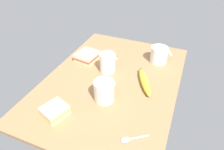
{
  "coord_description": "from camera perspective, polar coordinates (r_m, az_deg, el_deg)",
  "views": [
    {
      "loc": [
        -73.79,
        -30.26,
        64.7
      ],
      "look_at": [
        0.0,
        0.0,
        5.0
      ],
      "focal_mm": 32.34,
      "sensor_mm": 36.0,
      "label": 1
    }
  ],
  "objects": [
    {
      "name": "spoon",
      "position": [
        0.77,
        5.14,
        -17.58
      ],
      "size": [
        7.4,
        9.58,
        0.8
      ],
      "color": "silver",
      "rests_on": "tabletop"
    },
    {
      "name": "coffee_mug_black",
      "position": [
        1.16,
        13.16,
        5.66
      ],
      "size": [
        9.92,
        11.72,
        8.95
      ],
      "color": "white",
      "rests_on": "tabletop"
    },
    {
      "name": "sandwich_side",
      "position": [
        1.17,
        -7.07,
        5.26
      ],
      "size": [
        13.34,
        12.33,
        4.4
      ],
      "color": "beige",
      "rests_on": "tabletop"
    },
    {
      "name": "sandwich_main",
      "position": [
        0.86,
        -15.88,
        -9.76
      ],
      "size": [
        11.84,
        11.27,
        4.4
      ],
      "color": "beige",
      "rests_on": "tabletop"
    },
    {
      "name": "coffee_mug_milky",
      "position": [
        1.05,
        -1.29,
        3.55
      ],
      "size": [
        10.32,
        8.03,
        10.31
      ],
      "color": "white",
      "rests_on": "tabletop"
    },
    {
      "name": "banana",
      "position": [
        0.99,
        9.21,
        -1.89
      ],
      "size": [
        20.04,
        12.67,
        3.64
      ],
      "color": "yellow",
      "rests_on": "tabletop"
    },
    {
      "name": "tabletop",
      "position": [
        1.02,
        0.0,
        -1.8
      ],
      "size": [
        90.0,
        64.0,
        2.0
      ],
      "primitive_type": "cube",
      "color": "#936D47",
      "rests_on": "ground"
    },
    {
      "name": "coffee_mug_spare",
      "position": [
        0.88,
        -2.24,
        -4.46
      ],
      "size": [
        11.39,
        8.96,
        9.72
      ],
      "color": "silver",
      "rests_on": "tabletop"
    }
  ]
}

